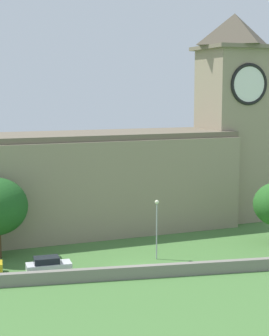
% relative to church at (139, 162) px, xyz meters
% --- Properties ---
extents(ground_plane, '(200.00, 200.00, 0.00)m').
position_rel_church_xyz_m(ground_plane, '(-3.65, -2.50, -8.36)').
color(ground_plane, '#477538').
extents(church, '(41.44, 16.78, 27.56)m').
position_rel_church_xyz_m(church, '(0.00, 0.00, 0.00)').
color(church, gray).
rests_on(church, ground).
extents(quay_barrier, '(52.72, 0.70, 1.19)m').
position_rel_church_xyz_m(quay_barrier, '(-3.65, -19.89, -7.77)').
color(quay_barrier, gray).
rests_on(quay_barrier, ground).
extents(car_white, '(4.43, 2.37, 1.71)m').
position_rel_church_xyz_m(car_white, '(-12.24, -17.20, -7.49)').
color(car_white, silver).
rests_on(car_white, ground).
extents(streetlamp_west_mid, '(0.44, 0.44, 6.31)m').
position_rel_church_xyz_m(streetlamp_west_mid, '(-0.94, -14.43, -4.08)').
color(streetlamp_west_mid, '#9EA0A5').
rests_on(streetlamp_west_mid, ground).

